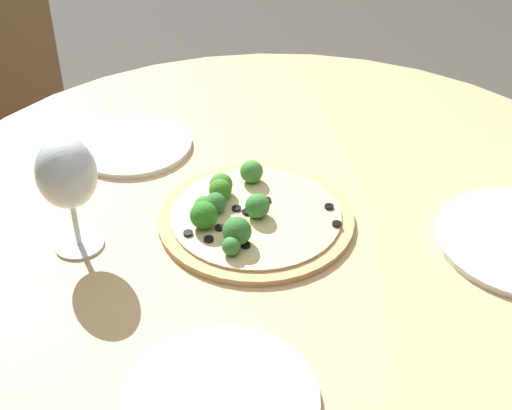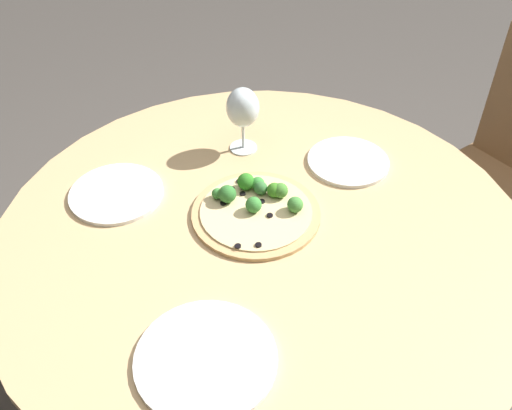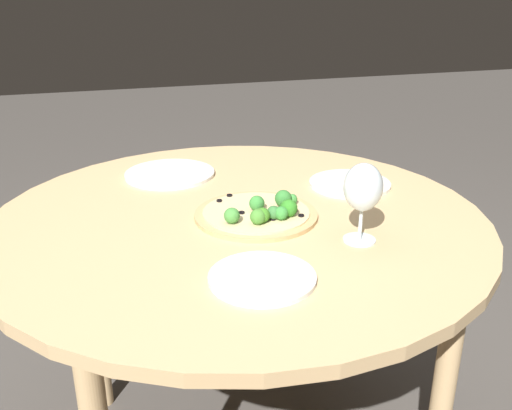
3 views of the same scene
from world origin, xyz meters
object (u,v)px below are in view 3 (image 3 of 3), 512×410
(plate_side, at_px, (262,277))
(pizza, at_px, (260,213))
(plate_far, at_px, (350,184))
(plate_near, at_px, (170,174))
(wine_glass, at_px, (363,189))

(plate_side, bearing_deg, pizza, -15.98)
(pizza, distance_m, plate_far, 0.33)
(plate_near, xyz_separation_m, plate_side, (-0.65, -0.08, 0.00))
(plate_far, relative_size, plate_side, 1.08)
(pizza, bearing_deg, wine_glass, -136.35)
(wine_glass, height_order, plate_far, wine_glass)
(plate_near, bearing_deg, pizza, -156.83)
(plate_far, distance_m, plate_side, 0.57)
(pizza, relative_size, wine_glass, 1.67)
(pizza, height_order, plate_far, pizza)
(wine_glass, height_order, plate_near, wine_glass)
(pizza, bearing_deg, plate_far, -64.03)
(plate_near, height_order, plate_side, same)
(plate_side, bearing_deg, plate_far, -41.63)
(pizza, xyz_separation_m, plate_far, (0.15, -0.30, -0.01))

